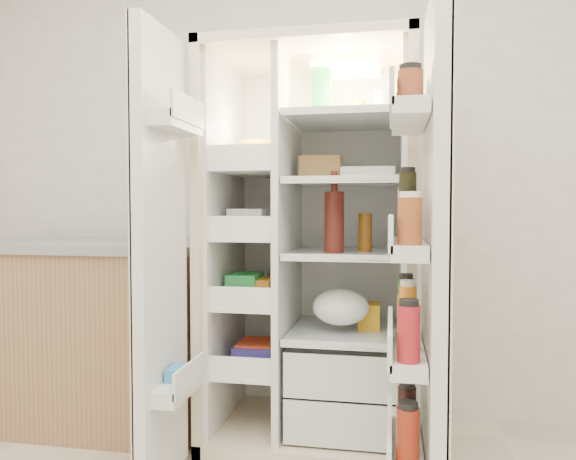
# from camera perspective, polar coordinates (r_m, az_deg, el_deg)

# --- Properties ---
(wall_back) EXTENTS (4.00, 0.02, 2.70)m
(wall_back) POSITION_cam_1_polar(r_m,az_deg,el_deg) (2.92, 3.62, 7.54)
(wall_back) COLOR white
(wall_back) RESTS_ON floor
(refrigerator) EXTENTS (0.92, 0.70, 1.80)m
(refrigerator) POSITION_cam_1_polar(r_m,az_deg,el_deg) (2.59, 3.06, -5.21)
(refrigerator) COLOR beige
(refrigerator) RESTS_ON floor
(freezer_door) EXTENTS (0.15, 0.40, 1.72)m
(freezer_door) POSITION_cam_1_polar(r_m,az_deg,el_deg) (2.13, -13.11, -2.93)
(freezer_door) COLOR white
(freezer_door) RESTS_ON floor
(fridge_door) EXTENTS (0.17, 0.58, 1.72)m
(fridge_door) POSITION_cam_1_polar(r_m,az_deg,el_deg) (1.86, 14.44, -4.22)
(fridge_door) COLOR white
(fridge_door) RESTS_ON floor
(kitchen_counter) EXTENTS (1.26, 0.67, 0.91)m
(kitchen_counter) POSITION_cam_1_polar(r_m,az_deg,el_deg) (2.98, -19.84, -9.91)
(kitchen_counter) COLOR #9A794D
(kitchen_counter) RESTS_ON floor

